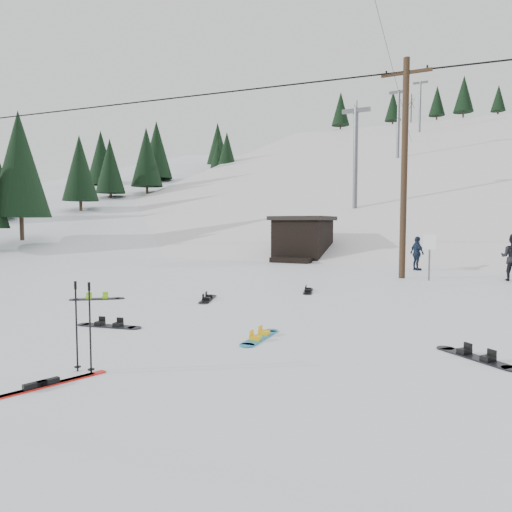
% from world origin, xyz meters
% --- Properties ---
extents(ground, '(200.00, 200.00, 0.00)m').
position_xyz_m(ground, '(0.00, 0.00, 0.00)').
color(ground, white).
rests_on(ground, ground).
extents(ski_slope, '(60.00, 85.24, 65.97)m').
position_xyz_m(ski_slope, '(0.00, 55.00, -12.00)').
color(ski_slope, white).
rests_on(ski_slope, ground).
extents(ridge_left, '(47.54, 95.03, 58.38)m').
position_xyz_m(ridge_left, '(-36.00, 48.00, -11.00)').
color(ridge_left, white).
rests_on(ridge_left, ground).
extents(treeline_left, '(20.00, 64.00, 10.00)m').
position_xyz_m(treeline_left, '(-34.00, 40.00, 0.00)').
color(treeline_left, black).
rests_on(treeline_left, ground).
extents(treeline_crest, '(50.00, 6.00, 10.00)m').
position_xyz_m(treeline_crest, '(0.00, 86.00, 0.00)').
color(treeline_crest, black).
rests_on(treeline_crest, ski_slope).
extents(utility_pole, '(2.00, 0.26, 9.00)m').
position_xyz_m(utility_pole, '(2.00, 14.00, 4.68)').
color(utility_pole, '#3A2819').
rests_on(utility_pole, ground).
extents(trail_sign, '(0.50, 0.09, 1.85)m').
position_xyz_m(trail_sign, '(3.10, 13.58, 1.27)').
color(trail_sign, '#595B60').
rests_on(trail_sign, ground).
extents(lift_hut, '(3.40, 4.10, 2.75)m').
position_xyz_m(lift_hut, '(-5.00, 20.94, 1.36)').
color(lift_hut, black).
rests_on(lift_hut, ground).
extents(lift_tower_near, '(2.20, 0.36, 8.00)m').
position_xyz_m(lift_tower_near, '(-4.00, 30.00, 7.86)').
color(lift_tower_near, '#595B60').
rests_on(lift_tower_near, ski_slope).
extents(lift_tower_mid, '(2.20, 0.36, 8.00)m').
position_xyz_m(lift_tower_mid, '(-4.00, 50.00, 14.36)').
color(lift_tower_mid, '#595B60').
rests_on(lift_tower_mid, ski_slope).
extents(lift_tower_far, '(2.20, 0.36, 8.00)m').
position_xyz_m(lift_tower_far, '(-4.00, 70.00, 20.86)').
color(lift_tower_far, '#595B60').
rests_on(lift_tower_far, ski_slope).
extents(hero_snowboard, '(0.36, 1.54, 0.11)m').
position_xyz_m(hero_snowboard, '(1.03, 2.27, 0.03)').
color(hero_snowboard, '#1B82B4').
rests_on(hero_snowboard, ground).
extents(hero_skis, '(0.66, 1.82, 0.10)m').
position_xyz_m(hero_skis, '(-0.50, -1.53, 0.03)').
color(hero_skis, red).
rests_on(hero_skis, ground).
extents(ski_poles, '(0.38, 0.10, 1.39)m').
position_xyz_m(ski_poles, '(-0.48, -0.78, 0.71)').
color(ski_poles, black).
rests_on(ski_poles, ground).
extents(board_scatter_a, '(1.53, 0.52, 0.11)m').
position_xyz_m(board_scatter_a, '(-2.40, 1.72, 0.03)').
color(board_scatter_a, black).
rests_on(board_scatter_a, ground).
extents(board_scatter_b, '(0.79, 1.53, 0.11)m').
position_xyz_m(board_scatter_b, '(-2.37, 5.74, 0.03)').
color(board_scatter_b, black).
rests_on(board_scatter_b, ground).
extents(board_scatter_c, '(1.34, 1.08, 0.11)m').
position_xyz_m(board_scatter_c, '(-5.39, 4.32, 0.03)').
color(board_scatter_c, black).
rests_on(board_scatter_c, ground).
extents(board_scatter_d, '(1.30, 1.11, 0.11)m').
position_xyz_m(board_scatter_d, '(4.88, 2.64, 0.03)').
color(board_scatter_d, black).
rests_on(board_scatter_d, ground).
extents(board_scatter_f, '(0.64, 1.45, 0.11)m').
position_xyz_m(board_scatter_f, '(-0.22, 8.59, 0.03)').
color(board_scatter_f, black).
rests_on(board_scatter_f, ground).
extents(skier_navy, '(0.95, 0.99, 1.66)m').
position_xyz_m(skier_navy, '(2.16, 17.69, 0.83)').
color(skier_navy, '#162238').
rests_on(skier_navy, ground).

